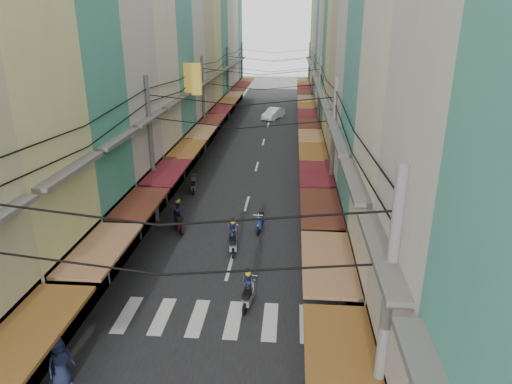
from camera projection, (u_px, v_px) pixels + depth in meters
The scene contains 15 objects.
ground at pixel (235, 248), 23.17m from camera, with size 160.00×160.00×0.00m, color #63625E.
road at pixel (262, 147), 41.86m from camera, with size 10.00×80.00×0.02m, color black.
sidewalk_left at pixel (192, 146), 42.35m from camera, with size 3.00×80.00×0.06m, color gray.
sidewalk_right at pixel (333, 149), 41.36m from camera, with size 3.00×80.00×0.06m, color gray.
crosswalk at pixel (216, 319), 17.55m from camera, with size 7.55×2.40×0.01m.
building_row_left at pixel (159, 36), 35.86m from camera, with size 7.80×67.67×23.70m.
building_row_right at pixel (363, 42), 34.67m from camera, with size 7.80×68.98×22.59m.
utility_poles at pixel (258, 81), 34.91m from camera, with size 10.20×66.13×8.20m.
white_car at pixel (273, 119), 54.37m from camera, with size 4.61×1.81×1.63m, color silver.
bicycle at pixel (366, 240), 23.96m from camera, with size 0.65×1.74×1.20m, color black.
moving_scooters at pixel (217, 233), 23.55m from camera, with size 5.37×14.60×1.91m.
parked_scooters at pixel (297, 267), 20.37m from camera, with size 13.15×14.93×1.01m.
pedestrians at pixel (157, 228), 22.89m from camera, with size 11.55×21.05×2.26m.
market_umbrella at pixel (366, 250), 18.87m from camera, with size 2.05×2.05×2.16m.
traffic_sign at pixel (343, 217), 20.91m from camera, with size 0.10×0.70×3.18m.
Camera 1 is at (2.75, -20.59, 10.70)m, focal length 32.00 mm.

